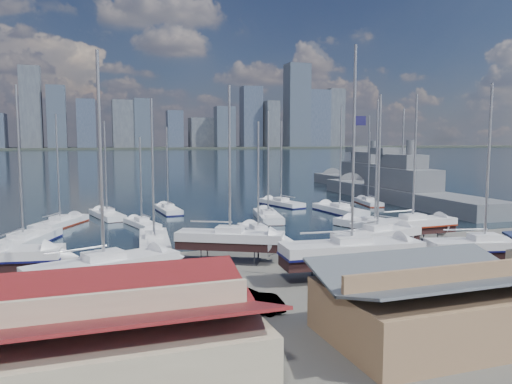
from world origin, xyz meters
name	(u,v)px	position (x,y,z in m)	size (l,w,h in m)	color
ground	(312,268)	(0.00, -10.00, 0.00)	(1400.00, 1400.00, 0.00)	#605E59
water	(113,156)	(0.00, 300.00, -0.15)	(1400.00, 600.00, 0.40)	#1A2E3B
far_shore	(101,148)	(0.00, 560.00, 1.10)	(1400.00, 80.00, 2.20)	#2D332D
skyline	(92,115)	(-7.83, 553.76, 39.09)	(639.14, 43.80, 107.69)	#475166
shed_red	(98,339)	(-18.00, -26.00, 2.32)	(14.70, 9.45, 4.51)	#BFB293
shed_grey	(436,300)	(0.00, -26.00, 2.15)	(12.60, 8.40, 4.17)	#8C6B4C
sailboat_cradle_1	(104,269)	(-17.26, -12.87, 2.12)	(10.95, 6.61, 17.04)	#2D2D33
sailboat_cradle_2	(230,239)	(-6.01, -5.35, 2.07)	(9.85, 7.01, 15.88)	#2D2D33
sailboat_cradle_3	(352,252)	(1.52, -14.05, 2.19)	(11.67, 4.17, 18.30)	#2D2D33
sailboat_cradle_4	(377,236)	(7.51, -8.35, 2.03)	(9.62, 4.58, 15.20)	#2D2D33
sailboat_cradle_5	(484,248)	(13.24, -15.65, 2.05)	(10.02, 4.87, 15.64)	#2D2D33
sailboat_cradle_6	(413,225)	(14.44, -4.32, 2.06)	(9.85, 3.10, 15.78)	#2D2D33
sailboat_moored_0	(24,244)	(-24.57, 7.65, 0.31)	(7.34, 12.01, 17.39)	black
sailboat_moored_1	(60,224)	(-21.50, 19.44, 0.31)	(7.15, 10.15, 14.95)	black
sailboat_moored_2	(107,216)	(-15.53, 24.58, 0.32)	(4.87, 9.84, 14.31)	black
sailboat_moored_3	(154,243)	(-11.67, 3.73, 0.31)	(4.10, 10.95, 15.99)	black
sailboat_moored_4	(142,224)	(-11.62, 16.04, 0.33)	(4.16, 8.19, 11.91)	black
sailboat_moored_5	(168,211)	(-6.46, 27.34, 0.31)	(3.19, 9.25, 13.60)	black
sailboat_moored_6	(258,233)	(0.45, 5.36, 0.31)	(2.76, 9.24, 13.74)	black
sailboat_moored_7	(268,218)	(5.52, 15.76, 0.32)	(4.93, 10.75, 15.66)	black
sailboat_moored_8	(281,204)	(12.71, 28.80, 0.31)	(5.17, 10.31, 14.85)	black
sailboat_moored_9	(375,228)	(15.21, 4.11, 0.32)	(6.66, 11.41, 16.63)	black
sailboat_moored_10	(340,211)	(17.90, 18.02, 0.31)	(3.94, 11.41, 16.76)	black
sailboat_moored_11	(368,203)	(27.48, 25.61, 0.31)	(4.04, 8.97, 12.95)	black
naval_ship_east	(401,193)	(34.73, 26.49, 1.66)	(8.53, 45.82, 18.11)	#575A60
naval_ship_west	(368,182)	(41.83, 49.12, 1.66)	(7.45, 42.79, 17.84)	#575A60
car_a	(197,309)	(-12.09, -19.06, 0.72)	(1.69, 4.20, 1.43)	gray
car_b	(246,302)	(-8.92, -19.03, 0.81)	(1.71, 4.91, 1.62)	gray
car_c	(451,287)	(6.18, -20.08, 0.65)	(2.14, 4.65, 1.29)	gray
car_d	(456,281)	(7.56, -18.99, 0.66)	(1.86, 4.57, 1.32)	gray
flagpole	(354,179)	(3.16, -11.37, 7.77)	(1.17, 0.12, 13.33)	white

